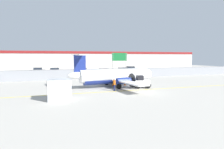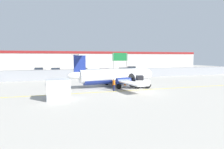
% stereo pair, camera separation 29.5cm
% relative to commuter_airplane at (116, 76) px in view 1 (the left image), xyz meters
% --- Properties ---
extents(ground_plane, '(140.00, 140.00, 0.01)m').
position_rel_commuter_airplane_xyz_m(ground_plane, '(1.00, -4.06, -1.60)').
color(ground_plane, '#ADA89E').
extents(perimeter_fence, '(98.00, 0.10, 2.10)m').
position_rel_commuter_airplane_xyz_m(perimeter_fence, '(1.00, 11.94, -0.49)').
color(perimeter_fence, gray).
rests_on(perimeter_fence, ground).
extents(parking_lot_strip, '(98.00, 17.00, 0.12)m').
position_rel_commuter_airplane_xyz_m(parking_lot_strip, '(1.00, 23.44, -1.54)').
color(parking_lot_strip, '#38383A').
rests_on(parking_lot_strip, ground).
extents(background_building, '(91.00, 8.10, 6.50)m').
position_rel_commuter_airplane_xyz_m(background_building, '(1.00, 41.92, 1.66)').
color(background_building, beige).
rests_on(background_building, ground).
extents(commuter_airplane, '(14.13, 16.08, 4.92)m').
position_rel_commuter_airplane_xyz_m(commuter_airplane, '(0.00, 0.00, 0.00)').
color(commuter_airplane, white).
rests_on(commuter_airplane, ground).
extents(baggage_tug, '(2.49, 1.72, 1.88)m').
position_rel_commuter_airplane_xyz_m(baggage_tug, '(3.16, -2.60, -0.75)').
color(baggage_tug, silver).
rests_on(baggage_tug, ground).
extents(ground_crew_worker, '(0.41, 0.55, 1.70)m').
position_rel_commuter_airplane_xyz_m(ground_crew_worker, '(-1.54, -3.83, -0.65)').
color(ground_crew_worker, '#191E4C').
rests_on(ground_crew_worker, ground).
extents(cargo_container, '(2.44, 2.02, 2.20)m').
position_rel_commuter_airplane_xyz_m(cargo_container, '(-8.91, -7.12, -0.50)').
color(cargo_container, '#B7BCC1').
rests_on(cargo_container, ground).
extents(traffic_cone_near_left, '(0.36, 0.36, 0.64)m').
position_rel_commuter_airplane_xyz_m(traffic_cone_near_left, '(-0.10, 0.89, -1.29)').
color(traffic_cone_near_left, orange).
rests_on(traffic_cone_near_left, ground).
extents(traffic_cone_near_right, '(0.36, 0.36, 0.64)m').
position_rel_commuter_airplane_xyz_m(traffic_cone_near_right, '(1.87, 0.76, -1.29)').
color(traffic_cone_near_right, orange).
rests_on(traffic_cone_near_right, ground).
extents(parked_car_0, '(4.25, 2.10, 1.58)m').
position_rel_commuter_airplane_xyz_m(parked_car_0, '(-12.30, 29.31, -0.71)').
color(parked_car_0, gray).
rests_on(parked_car_0, parking_lot_strip).
extents(parked_car_1, '(4.35, 2.34, 1.58)m').
position_rel_commuter_airplane_xyz_m(parked_car_1, '(-7.79, 26.96, -0.71)').
color(parked_car_1, slate).
rests_on(parked_car_1, parking_lot_strip).
extents(parked_car_2, '(4.30, 2.21, 1.58)m').
position_rel_commuter_airplane_xyz_m(parked_car_2, '(-0.92, 23.76, -0.71)').
color(parked_car_2, gray).
rests_on(parked_car_2, parking_lot_strip).
extents(parked_car_3, '(4.23, 2.06, 1.58)m').
position_rel_commuter_airplane_xyz_m(parked_car_3, '(4.05, 19.97, -0.71)').
color(parked_car_3, red).
rests_on(parked_car_3, parking_lot_strip).
extents(parked_car_4, '(4.22, 2.04, 1.58)m').
position_rel_commuter_airplane_xyz_m(parked_car_4, '(10.20, 22.35, -0.71)').
color(parked_car_4, slate).
rests_on(parked_car_4, parking_lot_strip).
extents(parked_car_5, '(4.30, 2.22, 1.58)m').
position_rel_commuter_airplane_xyz_m(parked_car_5, '(15.25, 28.49, -0.71)').
color(parked_car_5, slate).
rests_on(parked_car_5, parking_lot_strip).
extents(highway_sign, '(3.60, 0.14, 5.50)m').
position_rel_commuter_airplane_xyz_m(highway_sign, '(5.89, 13.92, 2.54)').
color(highway_sign, slate).
rests_on(highway_sign, ground).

